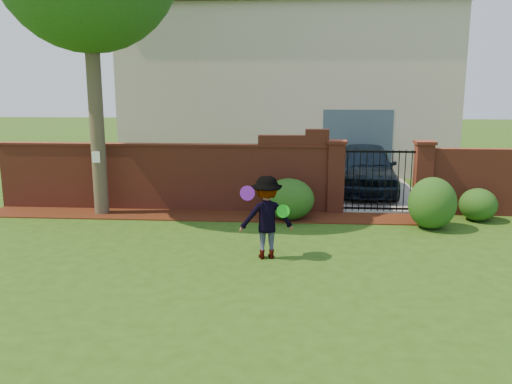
# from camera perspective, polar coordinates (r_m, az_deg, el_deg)

# --- Properties ---
(ground) EXTENTS (80.00, 80.00, 0.01)m
(ground) POSITION_cam_1_polar(r_m,az_deg,el_deg) (10.25, -3.56, -7.34)
(ground) COLOR #264812
(ground) RESTS_ON ground
(mulch_bed) EXTENTS (11.10, 1.08, 0.03)m
(mulch_bed) POSITION_cam_1_polar(r_m,az_deg,el_deg) (13.54, -5.66, -2.53)
(mulch_bed) COLOR #361509
(mulch_bed) RESTS_ON ground
(brick_wall) EXTENTS (8.70, 0.31, 2.16)m
(brick_wall) POSITION_cam_1_polar(r_m,az_deg,el_deg) (14.20, -9.51, 1.80)
(brick_wall) COLOR maroon
(brick_wall) RESTS_ON ground
(brick_wall_return) EXTENTS (4.00, 0.25, 1.70)m
(brick_wall_return) POSITION_cam_1_polar(r_m,az_deg,el_deg) (14.79, 24.97, 0.94)
(brick_wall_return) COLOR maroon
(brick_wall_return) RESTS_ON ground
(pillar_left) EXTENTS (0.50, 0.50, 1.88)m
(pillar_left) POSITION_cam_1_polar(r_m,az_deg,el_deg) (13.84, 8.54, 1.69)
(pillar_left) COLOR maroon
(pillar_left) RESTS_ON ground
(pillar_right) EXTENTS (0.50, 0.50, 1.88)m
(pillar_right) POSITION_cam_1_polar(r_m,az_deg,el_deg) (14.18, 17.44, 1.52)
(pillar_right) COLOR maroon
(pillar_right) RESTS_ON ground
(iron_gate) EXTENTS (1.78, 0.03, 1.60)m
(iron_gate) POSITION_cam_1_polar(r_m,az_deg,el_deg) (13.99, 13.02, 1.20)
(iron_gate) COLOR black
(iron_gate) RESTS_ON ground
(driveway) EXTENTS (3.20, 8.00, 0.01)m
(driveway) POSITION_cam_1_polar(r_m,az_deg,el_deg) (18.04, 11.00, 0.88)
(driveway) COLOR gray
(driveway) RESTS_ON ground
(house) EXTENTS (12.40, 6.40, 6.30)m
(house) POSITION_cam_1_polar(r_m,az_deg,el_deg) (21.59, 3.36, 11.26)
(house) COLOR beige
(house) RESTS_ON ground
(car) EXTENTS (2.00, 4.45, 1.49)m
(car) POSITION_cam_1_polar(r_m,az_deg,el_deg) (16.50, 11.70, 2.45)
(car) COLOR black
(car) RESTS_ON ground
(paper_notice) EXTENTS (0.20, 0.01, 0.28)m
(paper_notice) POSITION_cam_1_polar(r_m,az_deg,el_deg) (13.84, -16.78, 3.60)
(paper_notice) COLOR white
(paper_notice) RESTS_ON tree
(shrub_left) EXTENTS (1.25, 1.25, 1.02)m
(shrub_left) POSITION_cam_1_polar(r_m,az_deg,el_deg) (13.08, 3.54, -0.77)
(shrub_left) COLOR #144314
(shrub_left) RESTS_ON ground
(shrub_middle) EXTENTS (1.09, 1.09, 1.20)m
(shrub_middle) POSITION_cam_1_polar(r_m,az_deg,el_deg) (12.88, 18.36, -1.14)
(shrub_middle) COLOR #144314
(shrub_middle) RESTS_ON ground
(shrub_right) EXTENTS (0.90, 0.90, 0.80)m
(shrub_right) POSITION_cam_1_polar(r_m,az_deg,el_deg) (14.06, 22.70, -1.26)
(shrub_right) COLOR #144314
(shrub_right) RESTS_ON ground
(man) EXTENTS (1.12, 0.77, 1.60)m
(man) POSITION_cam_1_polar(r_m,az_deg,el_deg) (10.13, 1.13, -2.78)
(man) COLOR gray
(man) RESTS_ON ground
(frisbee_purple) EXTENTS (0.29, 0.15, 0.28)m
(frisbee_purple) POSITION_cam_1_polar(r_m,az_deg,el_deg) (9.83, -0.93, -0.13)
(frisbee_purple) COLOR purple
(frisbee_purple) RESTS_ON man
(frisbee_green) EXTENTS (0.25, 0.09, 0.25)m
(frisbee_green) POSITION_cam_1_polar(r_m,az_deg,el_deg) (9.91, 2.93, -2.05)
(frisbee_green) COLOR #17B318
(frisbee_green) RESTS_ON man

